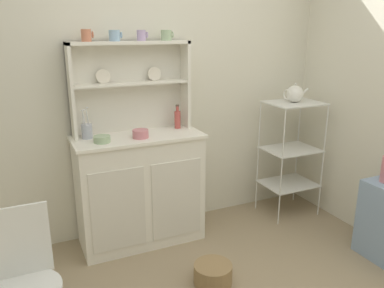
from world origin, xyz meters
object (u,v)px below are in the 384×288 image
(bakers_rack, at_px, (291,145))
(floor_basket, at_px, (213,274))
(hutch_cabinet, at_px, (140,188))
(bowl_mixing_large, at_px, (102,139))
(jam_bottle, at_px, (178,119))
(cup_terracotta_0, at_px, (86,35))
(utensil_jar, at_px, (87,131))
(hutch_shelf_unit, at_px, (130,80))
(wire_chair, at_px, (23,273))
(porcelain_teapot, at_px, (295,94))

(bakers_rack, height_order, floor_basket, bakers_rack)
(hutch_cabinet, xyz_separation_m, bowl_mixing_large, (-0.29, -0.07, 0.47))
(floor_basket, distance_m, jam_bottle, 1.26)
(cup_terracotta_0, bearing_deg, bakers_rack, -6.62)
(jam_bottle, bearing_deg, floor_basket, -96.60)
(bakers_rack, xyz_separation_m, utensil_jar, (-1.80, 0.16, 0.29))
(bakers_rack, xyz_separation_m, jam_bottle, (-1.06, 0.17, 0.31))
(hutch_shelf_unit, xyz_separation_m, wire_chair, (-0.90, -1.08, -0.80))
(jam_bottle, distance_m, porcelain_teapot, 1.09)
(bowl_mixing_large, relative_size, jam_bottle, 0.62)
(floor_basket, height_order, utensil_jar, utensil_jar)
(floor_basket, distance_m, porcelain_teapot, 1.73)
(floor_basket, bearing_deg, bakers_rack, 30.65)
(floor_basket, height_order, bowl_mixing_large, bowl_mixing_large)
(utensil_jar, bearing_deg, bowl_mixing_large, -62.52)
(jam_bottle, distance_m, utensil_jar, 0.74)
(bakers_rack, height_order, jam_bottle, jam_bottle)
(porcelain_teapot, bearing_deg, hutch_shelf_unit, 170.33)
(bakers_rack, bearing_deg, bowl_mixing_large, 179.77)
(bowl_mixing_large, xyz_separation_m, utensil_jar, (-0.08, 0.15, 0.04))
(porcelain_teapot, bearing_deg, bakers_rack, -0.00)
(hutch_cabinet, relative_size, utensil_jar, 4.12)
(hutch_cabinet, relative_size, porcelain_teapot, 4.17)
(porcelain_teapot, bearing_deg, floor_basket, -149.32)
(cup_terracotta_0, distance_m, porcelain_teapot, 1.83)
(bakers_rack, distance_m, porcelain_teapot, 0.47)
(wire_chair, xyz_separation_m, floor_basket, (1.17, 0.15, -0.45))
(bowl_mixing_large, distance_m, jam_bottle, 0.68)
(bakers_rack, distance_m, utensil_jar, 1.83)
(porcelain_teapot, bearing_deg, bowl_mixing_large, 179.77)
(utensil_jar, bearing_deg, porcelain_teapot, -5.00)
(bakers_rack, bearing_deg, jam_bottle, 171.08)
(cup_terracotta_0, distance_m, utensil_jar, 0.69)
(hutch_cabinet, bearing_deg, bakers_rack, -3.21)
(bakers_rack, distance_m, floor_basket, 1.48)
(utensil_jar, bearing_deg, floor_basket, -52.77)
(cup_terracotta_0, bearing_deg, wire_chair, -119.45)
(bakers_rack, relative_size, floor_basket, 4.01)
(utensil_jar, bearing_deg, hutch_shelf_unit, 13.07)
(bakers_rack, bearing_deg, porcelain_teapot, 180.00)
(bakers_rack, bearing_deg, cup_terracotta_0, 173.38)
(floor_basket, bearing_deg, jam_bottle, 83.40)
(cup_terracotta_0, xyz_separation_m, utensil_jar, (-0.06, -0.04, -0.69))
(bakers_rack, relative_size, porcelain_teapot, 4.45)
(hutch_shelf_unit, relative_size, cup_terracotta_0, 10.79)
(bakers_rack, relative_size, jam_bottle, 5.42)
(hutch_cabinet, height_order, floor_basket, hutch_cabinet)
(hutch_shelf_unit, xyz_separation_m, bakers_rack, (1.43, -0.24, -0.64))
(cup_terracotta_0, height_order, porcelain_teapot, cup_terracotta_0)
(hutch_cabinet, bearing_deg, porcelain_teapot, -3.21)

